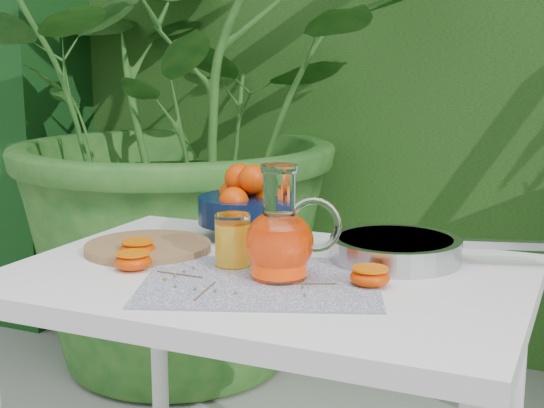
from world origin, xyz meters
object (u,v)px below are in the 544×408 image
at_px(cutting_board, 148,247).
at_px(juice_pitcher, 281,240).
at_px(white_table, 268,310).
at_px(saute_pan, 397,248).
at_px(fruit_bowl, 246,203).

bearing_deg(cutting_board, juice_pitcher, -13.06).
relative_size(white_table, cutting_board, 3.69).
relative_size(juice_pitcher, saute_pan, 0.44).
bearing_deg(juice_pitcher, saute_pan, 52.31).
bearing_deg(juice_pitcher, cutting_board, 166.94).
height_order(cutting_board, fruit_bowl, fruit_bowl).
xyz_separation_m(white_table, cutting_board, (-0.30, 0.03, 0.09)).
relative_size(white_table, saute_pan, 2.03).
height_order(white_table, cutting_board, cutting_board).
xyz_separation_m(white_table, fruit_bowl, (-0.16, 0.24, 0.16)).
bearing_deg(cutting_board, white_table, -6.27).
bearing_deg(cutting_board, fruit_bowl, 56.33).
height_order(juice_pitcher, saute_pan, juice_pitcher).
distance_m(cutting_board, saute_pan, 0.53).
relative_size(white_table, juice_pitcher, 4.65).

